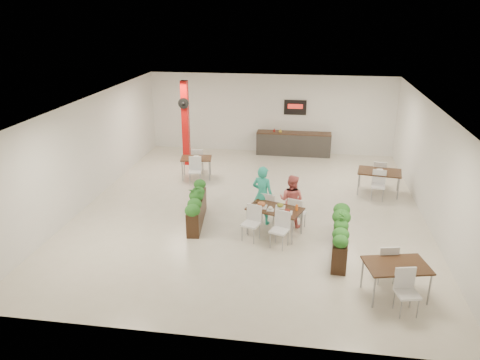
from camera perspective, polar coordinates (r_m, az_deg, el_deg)
name	(u,v)px	position (r m, az deg, el deg)	size (l,w,h in m)	color
ground	(252,208)	(14.20, 1.42, -3.39)	(12.00, 12.00, 0.00)	beige
room_shell	(252,144)	(13.51, 1.49, 4.42)	(10.10, 12.10, 3.22)	white
red_column	(186,123)	(17.78, -6.66, 6.97)	(0.40, 0.41, 3.20)	#AC0C0B
service_counter	(293,143)	(19.28, 6.53, 4.50)	(3.00, 0.64, 2.20)	#322E2C
main_table	(274,212)	(12.37, 4.22, -3.93)	(1.69, 1.93, 0.92)	black
diner_man	(262,195)	(12.92, 2.76, -1.85)	(0.61, 0.40, 1.67)	#29B59A
diner_woman	(291,200)	(12.92, 6.28, -2.48)	(0.71, 0.55, 1.46)	#E86A67
planter_left	(197,205)	(13.10, -5.31, -3.06)	(0.60, 2.11, 1.11)	black
planter_right	(340,235)	(11.67, 12.13, -6.60)	(0.51, 2.13, 1.12)	black
side_table_a	(196,161)	(16.52, -5.35, 2.29)	(1.16, 1.66, 0.92)	black
side_table_b	(379,174)	(15.74, 16.63, 0.66)	(1.47, 1.66, 0.92)	black
side_table_c	(396,270)	(10.32, 18.51, -10.31)	(1.43, 1.67, 0.92)	black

